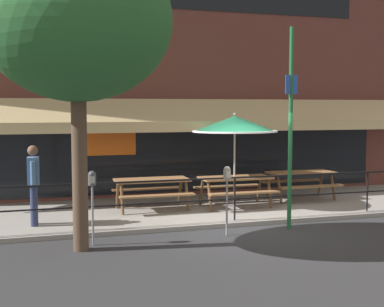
{
  "coord_description": "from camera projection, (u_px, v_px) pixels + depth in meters",
  "views": [
    {
      "loc": [
        -4.41,
        -10.65,
        2.6
      ],
      "look_at": [
        -0.59,
        1.6,
        1.5
      ],
      "focal_mm": 50.0,
      "sensor_mm": 36.0,
      "label": 1
    }
  ],
  "objects": [
    {
      "name": "parking_meter_far",
      "position": [
        227.0,
        180.0,
        10.82
      ],
      "size": [
        0.15,
        0.16,
        1.42
      ],
      "color": "gray",
      "rests_on": "ground"
    },
    {
      "name": "pedestrian_walking",
      "position": [
        33.0,
        181.0,
        11.32
      ],
      "size": [
        0.26,
        0.62,
        1.71
      ],
      "color": "navy",
      "rests_on": "patio_deck"
    },
    {
      "name": "picnic_table_right",
      "position": [
        301.0,
        178.0,
        14.54
      ],
      "size": [
        1.8,
        1.42,
        0.76
      ],
      "color": "brown",
      "rests_on": "patio_deck"
    },
    {
      "name": "patio_railing",
      "position": [
        235.0,
        189.0,
        11.88
      ],
      "size": [
        13.84,
        0.04,
        0.97
      ],
      "color": "black",
      "rests_on": "patio_deck"
    },
    {
      "name": "street_sign_pole",
      "position": [
        290.0,
        127.0,
        11.33
      ],
      "size": [
        0.28,
        0.09,
        4.29
      ],
      "color": "#1E6033",
      "rests_on": "ground"
    },
    {
      "name": "patio_deck",
      "position": [
        210.0,
        208.0,
        13.56
      ],
      "size": [
        15.0,
        4.0,
        0.1
      ],
      "primitive_type": "cube",
      "color": "gray",
      "rests_on": "ground"
    },
    {
      "name": "street_tree_curbside",
      "position": [
        83.0,
        9.0,
        9.37
      ],
      "size": [
        3.41,
        3.07,
        6.11
      ],
      "color": "brown",
      "rests_on": "ground"
    },
    {
      "name": "ground_plane",
      "position": [
        240.0,
        227.0,
        11.66
      ],
      "size": [
        120.0,
        120.0,
        0.0
      ],
      "primitive_type": "plane",
      "color": "#2D2D30"
    },
    {
      "name": "picnic_table_centre",
      "position": [
        235.0,
        183.0,
        13.48
      ],
      "size": [
        1.8,
        1.42,
        0.76
      ],
      "color": "brown",
      "rests_on": "patio_deck"
    },
    {
      "name": "restaurant_building",
      "position": [
        185.0,
        49.0,
        15.32
      ],
      "size": [
        15.0,
        1.6,
        8.61
      ],
      "color": "brown",
      "rests_on": "ground"
    },
    {
      "name": "parking_meter_near",
      "position": [
        92.0,
        185.0,
        10.03
      ],
      "size": [
        0.15,
        0.16,
        1.42
      ],
      "color": "gray",
      "rests_on": "ground"
    },
    {
      "name": "picnic_table_left",
      "position": [
        152.0,
        185.0,
        13.07
      ],
      "size": [
        1.8,
        1.42,
        0.76
      ],
      "color": "brown",
      "rests_on": "patio_deck"
    },
    {
      "name": "patio_umbrella_centre",
      "position": [
        235.0,
        125.0,
        13.42
      ],
      "size": [
        2.14,
        2.14,
        2.38
      ],
      "color": "#B7B2A8",
      "rests_on": "patio_deck"
    }
  ]
}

